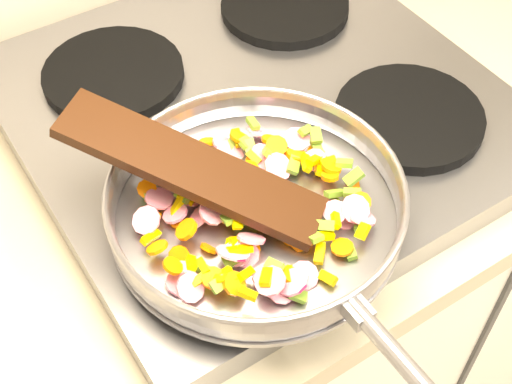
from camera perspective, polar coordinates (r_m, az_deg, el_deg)
cooktop at (r=0.96m, az=0.08°, el=6.55°), size 0.60×0.60×0.04m
grate_fl at (r=0.81m, az=-2.85°, el=-1.45°), size 0.19×0.19×0.02m
grate_fr at (r=0.93m, az=12.16°, el=5.91°), size 0.19×0.19×0.02m
grate_bl at (r=0.99m, az=-11.35°, el=9.25°), size 0.19×0.19×0.02m
grate_br at (r=1.09m, az=2.32°, el=14.59°), size 0.19×0.19×0.02m
saute_pan at (r=0.77m, az=0.11°, el=-0.88°), size 0.36×0.53×0.05m
vegetable_heap at (r=0.78m, az=-0.27°, el=-0.91°), size 0.26×0.26×0.05m
wooden_spatula at (r=0.76m, az=-5.19°, el=1.90°), size 0.23×0.27×0.09m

